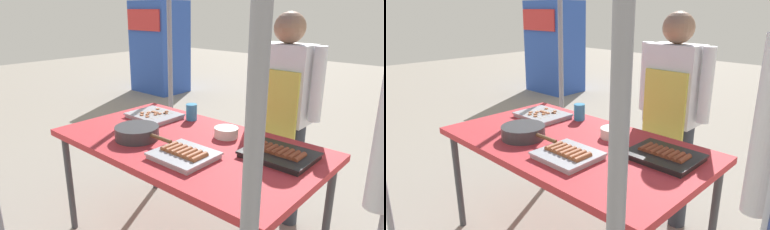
% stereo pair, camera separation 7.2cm
% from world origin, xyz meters
% --- Properties ---
extents(stall_table, '(1.60, 0.90, 0.75)m').
position_xyz_m(stall_table, '(0.00, 0.00, 0.70)').
color(stall_table, '#C63338').
rests_on(stall_table, ground).
extents(tray_grilled_sausages, '(0.31, 0.28, 0.05)m').
position_xyz_m(tray_grilled_sausages, '(0.16, -0.19, 0.77)').
color(tray_grilled_sausages, '#ADADB2').
rests_on(tray_grilled_sausages, stall_table).
extents(tray_meat_skewers, '(0.35, 0.28, 0.04)m').
position_xyz_m(tray_meat_skewers, '(-0.48, 0.18, 0.77)').
color(tray_meat_skewers, '#ADADB2').
rests_on(tray_meat_skewers, stall_table).
extents(tray_pork_links, '(0.36, 0.29, 0.05)m').
position_xyz_m(tray_pork_links, '(0.53, 0.15, 0.77)').
color(tray_pork_links, black).
rests_on(tray_pork_links, stall_table).
extents(cooking_wok, '(0.43, 0.27, 0.08)m').
position_xyz_m(cooking_wok, '(-0.24, -0.17, 0.79)').
color(cooking_wok, '#38383A').
rests_on(cooking_wok, stall_table).
extents(condiment_bowl, '(0.15, 0.15, 0.06)m').
position_xyz_m(condiment_bowl, '(0.14, 0.21, 0.78)').
color(condiment_bowl, silver).
rests_on(condiment_bowl, stall_table).
extents(drink_cup_near_edge, '(0.08, 0.08, 0.11)m').
position_xyz_m(drink_cup_near_edge, '(-0.25, 0.32, 0.81)').
color(drink_cup_near_edge, '#338CBF').
rests_on(drink_cup_near_edge, stall_table).
extents(vendor_woman, '(0.52, 0.22, 1.49)m').
position_xyz_m(vendor_woman, '(0.25, 0.70, 0.88)').
color(vendor_woman, '#333842').
rests_on(vendor_woman, ground).
extents(neighbor_stall_left, '(0.92, 0.74, 1.65)m').
position_xyz_m(neighbor_stall_left, '(-3.47, 2.98, 0.83)').
color(neighbor_stall_left, '#2D51B2').
rests_on(neighbor_stall_left, ground).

